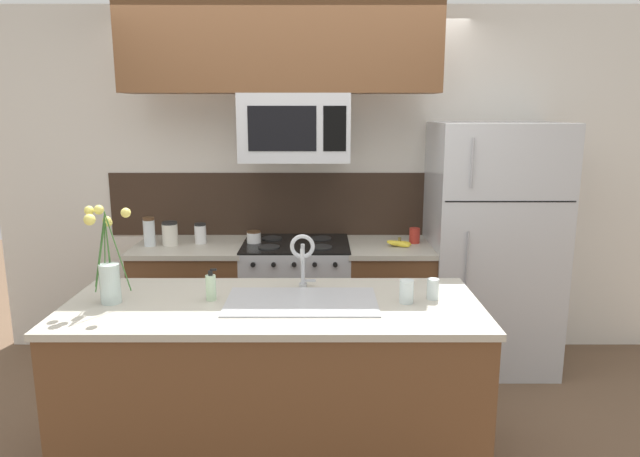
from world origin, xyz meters
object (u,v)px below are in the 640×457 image
(stove_range, at_px, (298,304))
(banana_bunch, at_px, (401,243))
(spare_glass, at_px, (435,289))
(dish_soap_bottle, at_px, (213,287))
(coffee_tin, at_px, (416,236))
(storage_jar_medium, at_px, (172,233))
(flower_vase, at_px, (111,272))
(storage_jar_short, at_px, (202,233))
(sink_faucet, at_px, (304,254))
(drinking_glass, at_px, (408,292))
(microwave, at_px, (297,128))
(storage_jar_tall, at_px, (151,231))
(storage_jar_squat, at_px, (256,238))
(refrigerator, at_px, (492,247))

(stove_range, relative_size, banana_bunch, 4.88)
(spare_glass, bearing_deg, stove_range, 122.04)
(dish_soap_bottle, bearing_deg, coffee_tin, 45.50)
(storage_jar_medium, height_order, dish_soap_bottle, storage_jar_medium)
(banana_bunch, xyz_separation_m, dish_soap_bottle, (-1.12, -1.15, 0.05))
(storage_jar_medium, distance_m, flower_vase, 1.24)
(coffee_tin, distance_m, dish_soap_bottle, 1.77)
(storage_jar_short, height_order, coffee_tin, storage_jar_short)
(storage_jar_medium, distance_m, sink_faucet, 1.41)
(storage_jar_medium, height_order, flower_vase, flower_vase)
(banana_bunch, bearing_deg, coffee_tin, 41.44)
(coffee_tin, distance_m, flower_vase, 2.17)
(coffee_tin, distance_m, drinking_glass, 1.33)
(microwave, xyz_separation_m, storage_jar_tall, (-1.04, -0.01, -0.73))
(storage_jar_tall, height_order, coffee_tin, storage_jar_tall)
(stove_range, bearing_deg, storage_jar_squat, 178.39)
(spare_glass, bearing_deg, dish_soap_bottle, -179.25)
(stove_range, distance_m, spare_glass, 1.50)
(coffee_tin, bearing_deg, storage_jar_short, -179.62)
(dish_soap_bottle, xyz_separation_m, flower_vase, (-0.50, -0.04, 0.09))
(spare_glass, relative_size, flower_vase, 0.22)
(storage_jar_medium, distance_m, dish_soap_bottle, 1.30)
(stove_range, relative_size, sink_faucet, 3.04)
(storage_jar_tall, relative_size, drinking_glass, 1.74)
(refrigerator, bearing_deg, storage_jar_squat, -179.61)
(storage_jar_squat, xyz_separation_m, spare_glass, (1.05, -1.21, 0.01))
(stove_range, xyz_separation_m, banana_bunch, (0.73, -0.06, 0.47))
(drinking_glass, bearing_deg, spare_glass, 21.98)
(storage_jar_tall, xyz_separation_m, drinking_glass, (1.64, -1.22, -0.04))
(storage_jar_tall, xyz_separation_m, storage_jar_short, (0.35, 0.08, -0.03))
(microwave, distance_m, coffee_tin, 1.16)
(stove_range, height_order, storage_jar_medium, storage_jar_medium)
(storage_jar_short, bearing_deg, stove_range, -3.29)
(microwave, distance_m, storage_jar_tall, 1.27)
(storage_jar_squat, distance_m, coffee_tin, 1.16)
(flower_vase, bearing_deg, microwave, 54.38)
(dish_soap_bottle, relative_size, spare_glass, 1.54)
(storage_jar_squat, distance_m, sink_faucet, 1.12)
(refrigerator, height_order, banana_bunch, refrigerator)
(banana_bunch, bearing_deg, storage_jar_tall, 179.20)
(banana_bunch, bearing_deg, stove_range, 175.33)
(dish_soap_bottle, distance_m, spare_glass, 1.13)
(storage_jar_tall, xyz_separation_m, dish_soap_bottle, (0.66, -1.18, -0.03))
(storage_jar_tall, bearing_deg, microwave, 0.79)
(stove_range, xyz_separation_m, sink_faucet, (0.08, -1.03, 0.65))
(coffee_tin, xyz_separation_m, drinking_glass, (-0.25, -1.30, 0.00))
(storage_jar_medium, height_order, storage_jar_squat, storage_jar_medium)
(sink_faucet, distance_m, flower_vase, 0.99)
(storage_jar_tall, relative_size, flower_vase, 0.42)
(storage_jar_squat, bearing_deg, refrigerator, 0.39)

